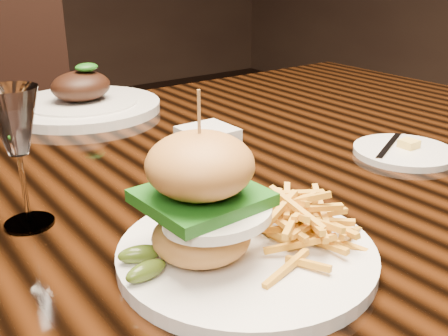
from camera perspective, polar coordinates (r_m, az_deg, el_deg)
dining_table at (r=0.80m, az=-5.25°, el=-4.97°), size 1.60×0.90×0.75m
burger_plate at (r=0.51m, az=1.54°, el=-5.93°), size 0.26×0.26×0.18m
side_saucer at (r=0.85m, az=18.98°, el=1.71°), size 0.15×0.15×0.02m
ramekin at (r=0.82m, az=-1.79°, el=3.18°), size 0.08×0.08×0.04m
wine_glass at (r=0.60m, az=-21.82°, el=4.15°), size 0.06×0.06×0.16m
far_dish at (r=1.07m, az=-15.14°, el=6.90°), size 0.30×0.30×0.10m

